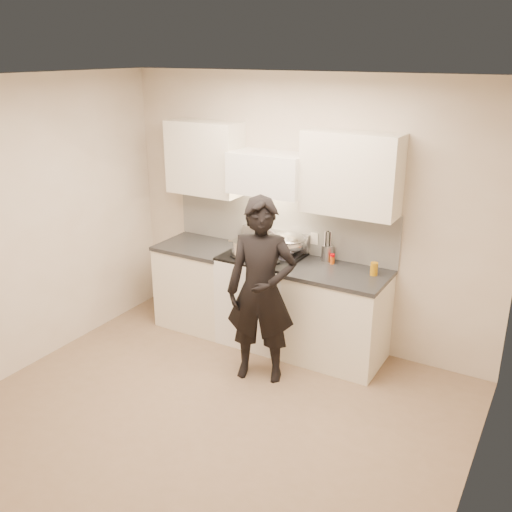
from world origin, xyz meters
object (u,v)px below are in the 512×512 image
at_px(stove, 262,297).
at_px(utensil_crock, 327,252).
at_px(counter_right, 337,316).
at_px(wok, 287,242).
at_px(person, 261,291).

bearing_deg(stove, utensil_crock, 20.35).
bearing_deg(stove, counter_right, 0.00).
height_order(wok, utensil_crock, wok).
height_order(stove, wok, wok).
distance_m(counter_right, person, 0.89).
xyz_separation_m(wok, utensil_crock, (0.41, 0.08, -0.06)).
distance_m(stove, wok, 0.65).
relative_size(stove, utensil_crock, 3.17).
height_order(utensil_crock, person, person).
relative_size(stove, counter_right, 1.04).
relative_size(counter_right, utensil_crock, 3.04).
bearing_deg(wok, stove, -144.11).
relative_size(stove, wok, 1.85).
bearing_deg(wok, counter_right, -12.90).
bearing_deg(counter_right, wok, 167.10).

